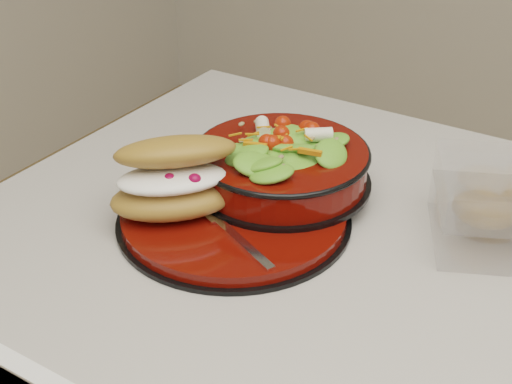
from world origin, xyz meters
The scene contains 4 objects.
dinner_plate centered at (-0.29, -0.04, 0.91)m, with size 0.29×0.29×0.02m.
salad_bowl centered at (-0.28, 0.04, 0.96)m, with size 0.24×0.24×0.10m.
croissant centered at (-0.35, -0.08, 0.97)m, with size 0.17×0.18×0.09m.
fork centered at (-0.26, -0.09, 0.92)m, with size 0.14×0.08×0.00m.
Camera 1 is at (0.13, -0.66, 1.39)m, focal length 50.00 mm.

